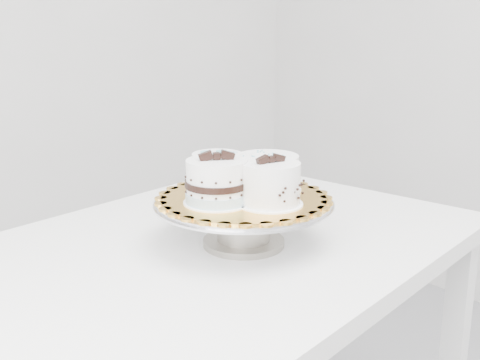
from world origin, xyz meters
TOP-DOWN VIEW (x-y plane):
  - table at (0.10, 0.15)m, footprint 1.23×0.93m
  - cake_stand at (0.16, 0.11)m, footprint 0.34×0.34m
  - cake_board at (0.16, 0.11)m, footprint 0.38×0.38m
  - cake_swirl at (0.17, 0.04)m, footprint 0.12×0.12m
  - cake_banded at (0.10, 0.11)m, footprint 0.15×0.15m
  - cake_dots at (0.15, 0.18)m, footprint 0.12×0.12m
  - cake_ribbon at (0.23, 0.11)m, footprint 0.16×0.16m

SIDE VIEW (x-z plane):
  - table at x=0.10m, z-range 0.29..1.04m
  - cake_stand at x=0.16m, z-range 0.77..0.86m
  - cake_board at x=0.16m, z-range 0.84..0.85m
  - cake_ribbon at x=0.23m, z-range 0.84..0.92m
  - cake_dots at x=0.15m, z-range 0.85..0.92m
  - cake_banded at x=0.10m, z-range 0.83..0.93m
  - cake_swirl at x=0.17m, z-range 0.84..0.93m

